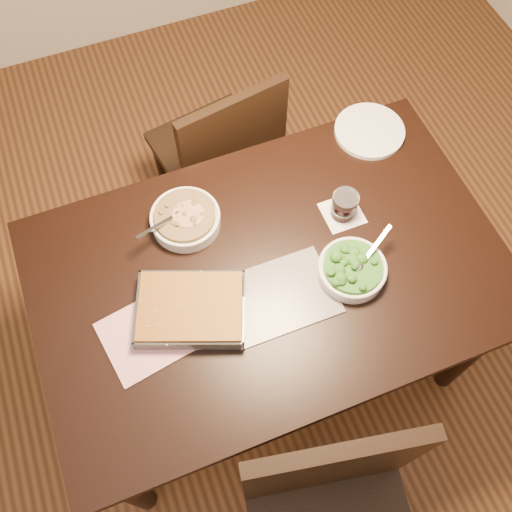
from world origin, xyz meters
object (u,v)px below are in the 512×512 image
table (270,284)px  chair_far (222,153)px  stew_bowl (185,218)px  wine_tumbler (344,205)px  baking_dish (191,309)px  dinner_plate (369,131)px  broccoli_bowl (352,269)px

table → chair_far: size_ratio=1.58×
stew_bowl → wine_tumbler: 0.49m
stew_bowl → baking_dish: bearing=-105.3°
stew_bowl → dinner_plate: size_ratio=0.97×
stew_bowl → baking_dish: 0.30m
table → baking_dish: 0.29m
stew_bowl → wine_tumbler: bearing=-17.1°
dinner_plate → wine_tumbler: bearing=-130.9°
baking_dish → chair_far: 0.82m
stew_bowl → chair_far: (0.25, 0.41, -0.28)m
chair_far → stew_bowl: bearing=48.9°
stew_bowl → baking_dish: stew_bowl is taller
baking_dish → wine_tumbler: bearing=36.1°
wine_tumbler → baking_dish: bearing=-165.2°
stew_bowl → broccoli_bowl: stew_bowl is taller
table → dinner_plate: dinner_plate is taller
stew_bowl → baking_dish: size_ratio=0.63×
broccoli_bowl → chair_far: (-0.15, 0.75, -0.28)m
stew_bowl → dinner_plate: 0.70m
baking_dish → chair_far: chair_far is taller
table → stew_bowl: (-0.18, 0.24, 0.13)m
wine_tumbler → table: bearing=-160.3°
broccoli_bowl → chair_far: bearing=101.4°
broccoli_bowl → wine_tumbler: size_ratio=2.39×
stew_bowl → chair_far: bearing=58.7°
stew_bowl → chair_far: 0.56m
baking_dish → wine_tumbler: wine_tumbler is taller
dinner_plate → broccoli_bowl: bearing=-122.4°
broccoli_bowl → baking_dish: (-0.48, 0.05, -0.00)m
table → broccoli_bowl: 0.27m
baking_dish → dinner_plate: size_ratio=1.54×
stew_bowl → broccoli_bowl: 0.53m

